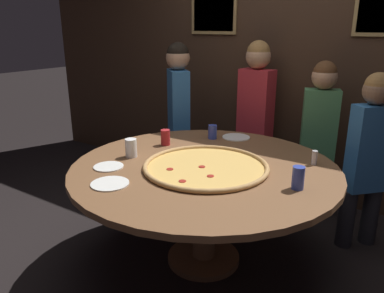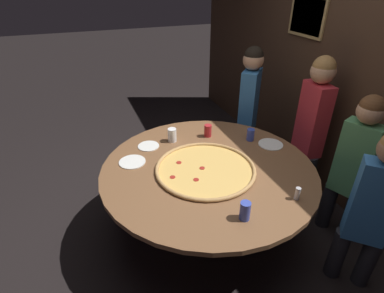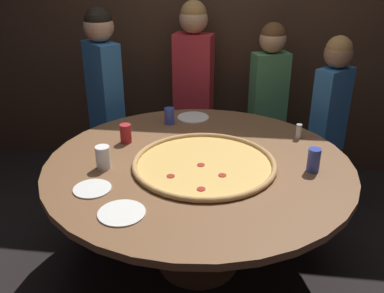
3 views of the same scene
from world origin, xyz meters
name	(u,v)px [view 2 (image 2 of 3)]	position (x,y,z in m)	size (l,w,h in m)	color
ground_plane	(206,230)	(0.00, 0.00, 0.00)	(24.00, 24.00, 0.00)	black
back_wall	(361,80)	(0.00, 1.49, 1.30)	(6.40, 0.08, 2.60)	#3D281C
dining_table	(208,177)	(0.00, 0.00, 0.63)	(1.79, 1.79, 0.74)	brown
giant_pizza	(205,169)	(0.04, -0.04, 0.75)	(0.83, 0.83, 0.03)	#EAB75B
drink_cup_near_left	(251,135)	(-0.27, 0.57, 0.80)	(0.07, 0.07, 0.11)	#384CB7
drink_cup_far_left	(245,211)	(0.65, -0.03, 0.81)	(0.07, 0.07, 0.13)	#384CB7
drink_cup_centre_back	(208,131)	(-0.49, 0.21, 0.80)	(0.07, 0.07, 0.12)	#B22328
drink_cup_front_edge	(172,135)	(-0.52, -0.14, 0.81)	(0.08, 0.08, 0.13)	white
white_plate_beside_cup	(148,146)	(-0.51, -0.38, 0.74)	(0.20, 0.20, 0.01)	white
white_plate_far_back	(271,144)	(-0.12, 0.70, 0.74)	(0.23, 0.23, 0.01)	white
white_plate_near_front	(132,162)	(-0.30, -0.58, 0.74)	(0.23, 0.23, 0.01)	white
condiment_shaker	(297,193)	(0.61, 0.42, 0.79)	(0.04, 0.04, 0.10)	silver
diner_centre_back	(312,122)	(-0.18, 1.21, 0.86)	(0.39, 0.23, 1.51)	#232328
diner_far_left	(372,206)	(0.88, 0.85, 0.76)	(0.32, 0.32, 1.33)	#232328
diner_side_left	(354,162)	(0.44, 1.14, 0.78)	(0.36, 0.24, 1.37)	#232328
diner_far_right	(249,104)	(-0.84, 0.88, 0.85)	(0.36, 0.35, 1.49)	#232328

